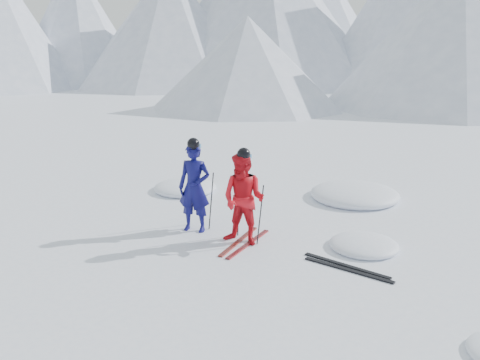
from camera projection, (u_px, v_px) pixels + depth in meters
The scene contains 12 objects.
ground at pixel (315, 259), 9.50m from camera, with size 160.00×160.00×0.00m, color white.
skier_blue at pixel (194, 188), 10.72m from camera, with size 0.70×0.46×1.92m, color #0D0D52.
skier_red at pixel (244, 199), 10.01m from camera, with size 0.90×0.70×1.86m, color red.
pole_blue_left at pixel (189, 198), 11.09m from camera, with size 0.02×0.02×1.28m, color black.
pole_blue_right at pixel (211, 201), 10.86m from camera, with size 0.02×0.02×1.28m, color black.
pole_red_left at pixel (239, 208), 10.46m from camera, with size 0.02×0.02×1.24m, color black.
pole_red_right at pixel (260, 215), 10.05m from camera, with size 0.02×0.02×1.24m, color black.
ski_worn_left at pixel (239, 241), 10.32m from camera, with size 0.09×1.70×0.03m, color black.
ski_worn_right at pixel (248, 244), 10.19m from camera, with size 0.09×1.70×0.03m, color black.
ski_loose_a at pixel (346, 266), 9.18m from camera, with size 0.09×1.70×0.03m, color black.
ski_loose_b at pixel (348, 270), 9.01m from camera, with size 0.09×1.70×0.03m, color black.
snow_lumps at pixel (315, 206), 12.63m from camera, with size 9.85×7.01×0.50m.
Camera 1 is at (3.95, -7.97, 3.90)m, focal length 38.00 mm.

